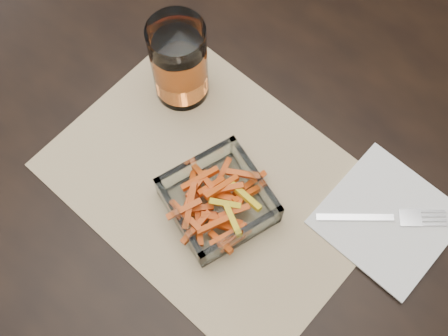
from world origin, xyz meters
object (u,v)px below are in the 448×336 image
at_px(dining_table, 176,117).
at_px(glass_bowl, 218,202).
at_px(tumbler, 179,64).
at_px(fork, 386,218).

distance_m(dining_table, glass_bowl, 0.23).
relative_size(glass_bowl, tumbler, 1.14).
relative_size(glass_bowl, fork, 1.08).
height_order(dining_table, tumbler, tumbler).
xyz_separation_m(dining_table, glass_bowl, (0.18, -0.10, 0.11)).
bearing_deg(glass_bowl, dining_table, 150.15).
height_order(dining_table, glass_bowl, glass_bowl).
bearing_deg(glass_bowl, tumbler, 145.23).
distance_m(glass_bowl, fork, 0.24).
bearing_deg(fork, dining_table, -124.00).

